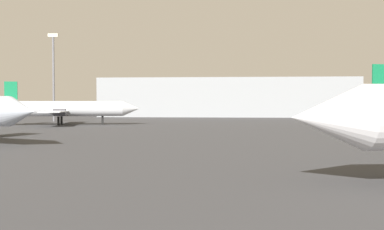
# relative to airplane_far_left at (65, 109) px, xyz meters

# --- Properties ---
(airplane_far_left) EXTENTS (29.26, 20.31, 8.60)m
(airplane_far_left) POSITION_rel_airplane_far_left_xyz_m (0.00, 0.00, 0.00)
(airplane_far_left) COLOR silver
(airplane_far_left) RESTS_ON ground_plane
(light_mast_left) EXTENTS (2.40, 0.50, 20.46)m
(light_mast_left) POSITION_rel_airplane_far_left_xyz_m (-8.24, 14.66, 8.26)
(light_mast_left) COLOR slate
(light_mast_left) RESTS_ON ground_plane
(terminal_building) EXTENTS (76.33, 18.30, 11.63)m
(terminal_building) POSITION_rel_airplane_far_left_xyz_m (31.87, 50.75, 2.58)
(terminal_building) COLOR #999EA3
(terminal_building) RESTS_ON ground_plane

